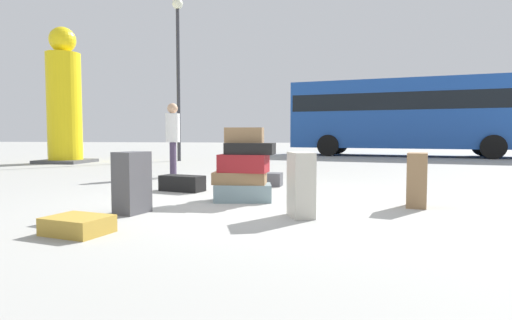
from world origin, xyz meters
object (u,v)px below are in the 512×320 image
object	(u,v)px
person_bearded_onlooker	(173,133)
yellow_dummy_statue	(64,103)
suitcase_cream_right_side	(301,185)
parked_bus	(407,113)
suitcase_tan_foreground_far	(78,225)
lamp_post	(178,54)
suitcase_charcoal_left_side	(132,183)
suitcase_charcoal_upright_blue	(266,179)
suitcase_brown_behind_tower	(417,180)
suitcase_tower	(244,169)
suitcase_black_white_trunk	(182,183)

from	to	relation	value
person_bearded_onlooker	yellow_dummy_statue	bearing A→B (deg)	-141.92
suitcase_cream_right_side	parked_bus	bearing A→B (deg)	56.43
suitcase_cream_right_side	person_bearded_onlooker	size ratio (longest dim) A/B	0.46
suitcase_cream_right_side	suitcase_tan_foreground_far	bearing A→B (deg)	-169.09
person_bearded_onlooker	parked_bus	bearing A→B (deg)	131.27
yellow_dummy_statue	lamp_post	distance (m)	4.01
suitcase_tan_foreground_far	parked_bus	distance (m)	16.12
parked_bus	suitcase_charcoal_left_side	bearing A→B (deg)	-100.55
person_bearded_onlooker	yellow_dummy_statue	size ratio (longest dim) A/B	0.37
suitcase_charcoal_upright_blue	suitcase_brown_behind_tower	world-z (taller)	suitcase_brown_behind_tower
suitcase_charcoal_left_side	parked_bus	bearing A→B (deg)	84.50
suitcase_tower	lamp_post	size ratio (longest dim) A/B	0.18
lamp_post	yellow_dummy_statue	bearing A→B (deg)	-156.26
suitcase_brown_behind_tower	parked_bus	bearing A→B (deg)	93.54
suitcase_brown_behind_tower	suitcase_tan_foreground_far	bearing A→B (deg)	-136.21
suitcase_cream_right_side	yellow_dummy_statue	distance (m)	11.21
suitcase_charcoal_upright_blue	parked_bus	bearing A→B (deg)	72.95
suitcase_tower	yellow_dummy_statue	world-z (taller)	yellow_dummy_statue
suitcase_charcoal_left_side	suitcase_tan_foreground_far	bearing A→B (deg)	-75.88
suitcase_charcoal_left_side	suitcase_black_white_trunk	size ratio (longest dim) A/B	1.00
suitcase_charcoal_upright_blue	lamp_post	distance (m)	8.34
suitcase_cream_right_side	suitcase_charcoal_upright_blue	bearing A→B (deg)	87.11
person_bearded_onlooker	lamp_post	xyz separation A→B (m)	(-1.71, 5.28, 2.71)
suitcase_brown_behind_tower	suitcase_charcoal_upright_blue	bearing A→B (deg)	153.00
suitcase_brown_behind_tower	suitcase_black_white_trunk	size ratio (longest dim) A/B	0.96
yellow_dummy_statue	parked_bus	xyz separation A→B (m)	(11.71, 6.08, -0.09)
suitcase_tower	suitcase_charcoal_upright_blue	xyz separation A→B (m)	(0.08, 1.71, -0.32)
parked_bus	person_bearded_onlooker	bearing A→B (deg)	-112.24
suitcase_black_white_trunk	lamp_post	world-z (taller)	lamp_post
suitcase_tan_foreground_far	suitcase_cream_right_side	xyz separation A→B (m)	(2.00, 1.12, 0.28)
parked_bus	suitcase_cream_right_side	bearing A→B (deg)	-93.45
suitcase_tower	person_bearded_onlooker	distance (m)	3.62
suitcase_brown_behind_tower	yellow_dummy_statue	distance (m)	11.74
suitcase_black_white_trunk	yellow_dummy_statue	bearing A→B (deg)	151.01
parked_bus	lamp_post	xyz separation A→B (m)	(-8.40, -4.63, 1.82)
suitcase_tan_foreground_far	suitcase_charcoal_left_side	bearing A→B (deg)	101.03
suitcase_tan_foreground_far	person_bearded_onlooker	bearing A→B (deg)	114.07
yellow_dummy_statue	lamp_post	size ratio (longest dim) A/B	0.78
suitcase_tower	suitcase_charcoal_upright_blue	size ratio (longest dim) A/B	1.79
suitcase_brown_behind_tower	yellow_dummy_statue	xyz separation A→B (m)	(-9.37, 6.89, 1.58)
parked_bus	lamp_post	distance (m)	9.76
suitcase_tower	suitcase_black_white_trunk	xyz separation A→B (m)	(-1.17, 0.82, -0.31)
suitcase_charcoal_upright_blue	suitcase_tower	bearing A→B (deg)	-87.68
suitcase_cream_right_side	suitcase_brown_behind_tower	world-z (taller)	suitcase_cream_right_side
suitcase_charcoal_upright_blue	parked_bus	world-z (taller)	parked_bus
suitcase_brown_behind_tower	yellow_dummy_statue	bearing A→B (deg)	157.44
suitcase_black_white_trunk	suitcase_tower	bearing A→B (deg)	-19.21
suitcase_charcoal_left_side	suitcase_charcoal_upright_blue	world-z (taller)	suitcase_charcoal_left_side
suitcase_charcoal_left_side	suitcase_charcoal_upright_blue	distance (m)	3.07
suitcase_charcoal_left_side	person_bearded_onlooker	xyz separation A→B (m)	(-0.97, 4.02, 0.58)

